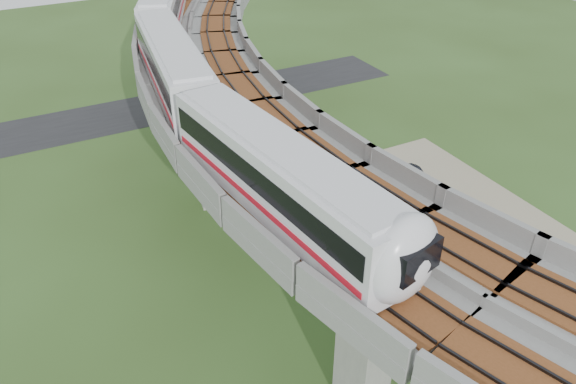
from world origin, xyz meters
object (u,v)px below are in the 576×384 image
at_px(car_white, 465,322).
at_px(car_red, 507,265).
at_px(metro_train, 196,31).
at_px(car_dark, 399,170).

height_order(car_white, car_red, car_red).
bearing_deg(metro_train, car_red, -59.75).
xyz_separation_m(car_white, car_dark, (7.32, 15.97, 0.10)).
bearing_deg(car_white, car_dark, 65.80).
bearing_deg(car_dark, car_white, 174.92).
bearing_deg(car_red, car_white, -110.60).
height_order(car_red, car_dark, car_dark).
distance_m(metro_train, car_white, 28.02).
relative_size(car_white, car_red, 0.86).
bearing_deg(car_dark, car_red, -165.72).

